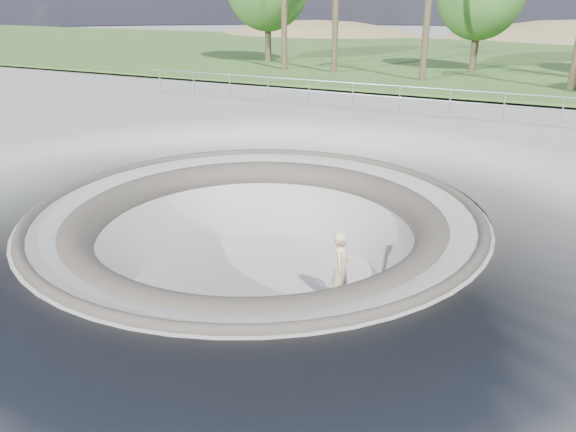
# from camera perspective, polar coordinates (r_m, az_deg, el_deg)

# --- Properties ---
(ground) EXTENTS (180.00, 180.00, 0.00)m
(ground) POSITION_cam_1_polar(r_m,az_deg,el_deg) (12.87, -3.27, 0.70)
(ground) COLOR gray
(ground) RESTS_ON ground
(skate_bowl) EXTENTS (14.00, 14.00, 4.10)m
(skate_bowl) POSITION_cam_1_polar(r_m,az_deg,el_deg) (13.63, -3.10, -6.51)
(skate_bowl) COLOR gray
(skate_bowl) RESTS_ON ground
(grass_strip) EXTENTS (180.00, 36.00, 0.12)m
(grass_strip) POSITION_cam_1_polar(r_m,az_deg,el_deg) (45.08, 18.91, 14.90)
(grass_strip) COLOR #3A5522
(grass_strip) RESTS_ON ground
(distant_hills) EXTENTS (103.20, 45.00, 28.60)m
(distant_hills) POSITION_cam_1_polar(r_m,az_deg,el_deg) (68.67, 24.12, 9.98)
(distant_hills) COLOR olive
(distant_hills) RESTS_ON ground
(safety_railing) EXTENTS (25.00, 0.06, 1.03)m
(safety_railing) POSITION_cam_1_polar(r_m,az_deg,el_deg) (23.57, 11.27, 11.66)
(safety_railing) COLOR #95999E
(safety_railing) RESTS_ON ground
(skateboard) EXTENTS (0.82, 0.29, 0.08)m
(skateboard) POSITION_cam_1_polar(r_m,az_deg,el_deg) (12.80, 5.33, -8.61)
(skateboard) COLOR olive
(skateboard) RESTS_ON ground
(skater) EXTENTS (0.45, 0.64, 1.65)m
(skater) POSITION_cam_1_polar(r_m,az_deg,el_deg) (12.40, 5.46, -5.23)
(skater) COLOR beige
(skater) RESTS_ON skateboard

